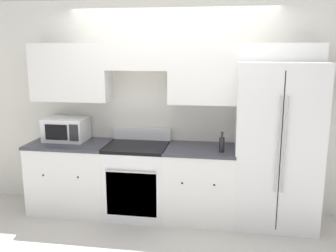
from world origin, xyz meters
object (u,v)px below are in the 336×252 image
bottle (222,144)px  oven_range (137,180)px  microwave (66,129)px  refrigerator (276,145)px

bottle → oven_range: bearing=172.4°
oven_range → microwave: bearing=173.8°
oven_range → refrigerator: bearing=2.0°
oven_range → bottle: 1.15m
oven_range → bottle: bottle is taller
refrigerator → bottle: 0.65m
microwave → bottle: (1.95, -0.24, -0.05)m
oven_range → microwave: microwave is taller
oven_range → microwave: size_ratio=2.03×
refrigerator → microwave: size_ratio=3.67×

